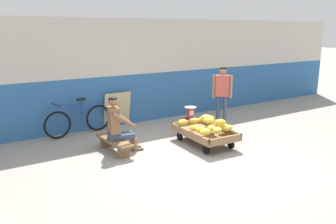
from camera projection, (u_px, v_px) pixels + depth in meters
ground_plane at (203, 159)px, 6.59m from camera, size 80.00×80.00×0.00m
back_wall at (127, 72)px, 8.89m from camera, size 16.00×0.30×2.69m
banana_cart at (204, 133)px, 7.38m from camera, size 0.91×1.48×0.36m
banana_pile at (207, 124)px, 7.28m from camera, size 0.87×1.11×0.25m
low_bench at (114, 143)px, 6.91m from camera, size 0.37×1.12×0.27m
vendor_seated at (118, 125)px, 6.86m from camera, size 0.72×0.55×1.14m
plastic_crate at (190, 125)px, 8.41m from camera, size 0.36×0.28×0.30m
weighing_scale at (190, 113)px, 8.33m from camera, size 0.30×0.30×0.29m
bicycle_near_left at (78, 120)px, 8.04m from camera, size 1.65×0.48×0.86m
sign_board at (117, 109)px, 8.71m from camera, size 0.70×0.20×0.89m
customer_adult at (222, 90)px, 8.52m from camera, size 0.37×0.37×1.53m
shopping_bag at (203, 130)px, 8.05m from camera, size 0.18×0.12×0.24m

